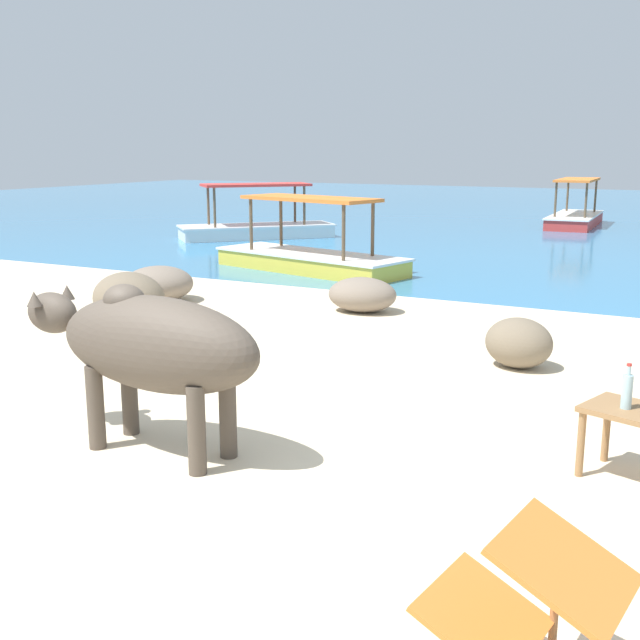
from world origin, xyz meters
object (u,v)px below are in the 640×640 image
Objects in this scene: cow at (151,344)px; boat_red at (575,216)px; deck_chair_far at (522,596)px; boat_yellow at (310,255)px; bottle at (627,390)px; boat_white at (257,226)px.

cow is 18.50m from boat_red.
deck_chair_far is (2.87, -1.28, -0.39)m from cow.
boat_yellow is (-5.90, 9.24, -0.13)m from deck_chair_far.
bottle is 14.50m from boat_white.
bottle is at bearing -85.12° from deck_chair_far.
boat_red reaches higher than cow.
boat_yellow is (-3.03, 7.95, -0.52)m from cow.
deck_chair_far is 16.22m from boat_white.
bottle is at bearing -158.65° from cow.
deck_chair_far is at bearing 136.45° from boat_yellow.
deck_chair_far is 0.22× the size of boat_red.
boat_yellow is (-6.00, 6.95, -0.35)m from bottle.
bottle reaches higher than deck_chair_far.
boat_white is at bearing -46.78° from deck_chair_far.
bottle is 0.36× the size of deck_chair_far.
cow is at bearing -161.30° from bottle.
boat_red is 1.08× the size of boat_white.
cow is 0.56× the size of boat_red.
boat_yellow and boat_white have the same top height.
boat_yellow is (-2.67, -10.54, 0.00)m from boat_red.
cow is at bearing -107.10° from boat_white.
boat_red is (-0.36, 18.49, -0.52)m from cow.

